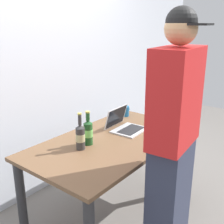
{
  "coord_description": "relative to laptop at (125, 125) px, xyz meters",
  "views": [
    {
      "loc": [
        -1.74,
        -1.37,
        1.69
      ],
      "look_at": [
        -0.0,
        0.0,
        0.98
      ],
      "focal_mm": 44.75,
      "sensor_mm": 36.0,
      "label": 1
    }
  ],
  "objects": [
    {
      "name": "coffee_mug",
      "position": [
        0.33,
        0.23,
        0.01
      ],
      "size": [
        0.13,
        0.09,
        0.11
      ],
      "color": "#19598C",
      "rests_on": "desk"
    },
    {
      "name": "laptop",
      "position": [
        0.0,
        0.0,
        0.0
      ],
      "size": [
        0.32,
        0.32,
        0.2
      ],
      "color": "#B7BABC",
      "rests_on": "desk"
    },
    {
      "name": "ground_plane",
      "position": [
        -0.26,
        -0.06,
        -0.78
      ],
      "size": [
        8.0,
        8.0,
        0.0
      ],
      "primitive_type": "plane",
      "color": "slate",
      "rests_on": "ground"
    },
    {
      "name": "back_wall",
      "position": [
        -0.26,
        0.81,
        0.52
      ],
      "size": [
        6.0,
        0.1,
        2.6
      ],
      "primitive_type": "cube",
      "color": "silver",
      "rests_on": "ground"
    },
    {
      "name": "beer_bottle_dark",
      "position": [
        -0.46,
        0.04,
        0.07
      ],
      "size": [
        0.08,
        0.08,
        0.29
      ],
      "color": "#1E5123",
      "rests_on": "desk"
    },
    {
      "name": "person_figure",
      "position": [
        -0.45,
        -0.7,
        0.13
      ],
      "size": [
        0.45,
        0.3,
        1.79
      ],
      "color": "#2D3347",
      "rests_on": "ground"
    },
    {
      "name": "desk",
      "position": [
        -0.26,
        -0.06,
        -0.16
      ],
      "size": [
        1.52,
        0.85,
        0.73
      ],
      "color": "brown",
      "rests_on": "ground"
    },
    {
      "name": "beer_bottle_amber",
      "position": [
        -0.56,
        0.03,
        0.07
      ],
      "size": [
        0.07,
        0.07,
        0.3
      ],
      "color": "#333333",
      "rests_on": "desk"
    }
  ]
}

